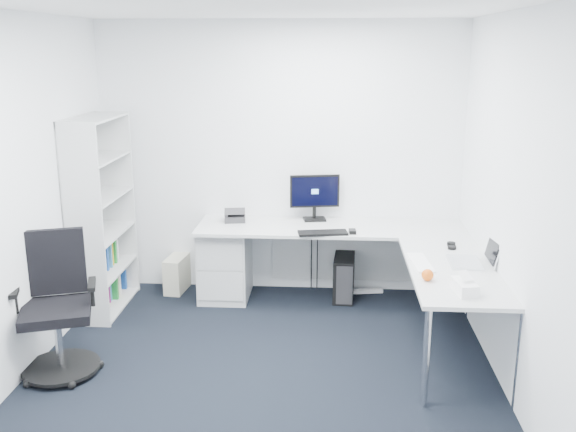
# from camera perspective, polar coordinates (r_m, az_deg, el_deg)

# --- Properties ---
(ground) EXTENTS (4.20, 4.20, 0.00)m
(ground) POSITION_cam_1_polar(r_m,az_deg,el_deg) (4.89, -2.66, -15.20)
(ground) COLOR black
(ceiling) EXTENTS (4.20, 4.20, 0.00)m
(ceiling) POSITION_cam_1_polar(r_m,az_deg,el_deg) (4.24, -3.12, 18.26)
(ceiling) COLOR white
(wall_back) EXTENTS (3.60, 0.02, 2.70)m
(wall_back) POSITION_cam_1_polar(r_m,az_deg,el_deg) (6.41, -0.72, 5.03)
(wall_back) COLOR white
(wall_back) RESTS_ON ground
(wall_front) EXTENTS (3.60, 0.02, 2.70)m
(wall_front) POSITION_cam_1_polar(r_m,az_deg,el_deg) (2.42, -8.69, -12.32)
(wall_front) COLOR white
(wall_front) RESTS_ON ground
(wall_left) EXTENTS (0.02, 4.20, 2.70)m
(wall_left) POSITION_cam_1_polar(r_m,az_deg,el_deg) (4.91, -24.22, 0.62)
(wall_left) COLOR white
(wall_left) RESTS_ON ground
(wall_right) EXTENTS (0.02, 4.20, 2.70)m
(wall_right) POSITION_cam_1_polar(r_m,az_deg,el_deg) (4.53, 20.36, -0.10)
(wall_right) COLOR white
(wall_right) RESTS_ON ground
(l_desk) EXTENTS (2.64, 1.48, 0.77)m
(l_desk) POSITION_cam_1_polar(r_m,az_deg,el_deg) (5.97, 4.07, -5.38)
(l_desk) COLOR silver
(l_desk) RESTS_ON ground
(drawer_pedestal) EXTENTS (0.48, 0.59, 0.73)m
(drawer_pedestal) POSITION_cam_1_polar(r_m,az_deg,el_deg) (6.44, -5.61, -4.05)
(drawer_pedestal) COLOR silver
(drawer_pedestal) RESTS_ON ground
(bookshelf) EXTENTS (0.36, 0.92, 1.84)m
(bookshelf) POSITION_cam_1_polar(r_m,az_deg,el_deg) (6.23, -16.27, 0.07)
(bookshelf) COLOR silver
(bookshelf) RESTS_ON ground
(task_chair) EXTENTS (0.78, 0.78, 1.09)m
(task_chair) POSITION_cam_1_polar(r_m,az_deg,el_deg) (5.17, -19.96, -7.65)
(task_chair) COLOR black
(task_chair) RESTS_ON ground
(black_pc_tower) EXTENTS (0.22, 0.45, 0.43)m
(black_pc_tower) POSITION_cam_1_polar(r_m,az_deg,el_deg) (6.44, 4.99, -5.46)
(black_pc_tower) COLOR black
(black_pc_tower) RESTS_ON ground
(beige_pc_tower) EXTENTS (0.21, 0.40, 0.36)m
(beige_pc_tower) POSITION_cam_1_polar(r_m,az_deg,el_deg) (6.72, -9.83, -5.07)
(beige_pc_tower) COLOR beige
(beige_pc_tower) RESTS_ON ground
(power_strip) EXTENTS (0.34, 0.11, 0.04)m
(power_strip) POSITION_cam_1_polar(r_m,az_deg,el_deg) (6.66, 6.99, -6.64)
(power_strip) COLOR white
(power_strip) RESTS_ON ground
(monitor) EXTENTS (0.51, 0.24, 0.47)m
(monitor) POSITION_cam_1_polar(r_m,az_deg,el_deg) (6.33, 2.39, 1.69)
(monitor) COLOR black
(monitor) RESTS_ON l_desk
(black_keyboard) EXTENTS (0.47, 0.23, 0.02)m
(black_keyboard) POSITION_cam_1_polar(r_m,az_deg,el_deg) (5.92, 3.11, -1.51)
(black_keyboard) COLOR black
(black_keyboard) RESTS_ON l_desk
(mouse) EXTENTS (0.07, 0.11, 0.03)m
(mouse) POSITION_cam_1_polar(r_m,az_deg,el_deg) (5.96, 5.75, -1.38)
(mouse) COLOR black
(mouse) RESTS_ON l_desk
(desk_phone) EXTENTS (0.23, 0.23, 0.14)m
(desk_phone) POSITION_cam_1_polar(r_m,az_deg,el_deg) (6.35, -4.75, 0.17)
(desk_phone) COLOR #2A2A2C
(desk_phone) RESTS_ON l_desk
(laptop) EXTENTS (0.37, 0.36, 0.25)m
(laptop) POSITION_cam_1_polar(r_m,az_deg,el_deg) (5.27, 15.50, -2.79)
(laptop) COLOR silver
(laptop) RESTS_ON l_desk
(white_keyboard) EXTENTS (0.17, 0.47, 0.02)m
(white_keyboard) POSITION_cam_1_polar(r_m,az_deg,el_deg) (5.23, 11.70, -4.08)
(white_keyboard) COLOR white
(white_keyboard) RESTS_ON l_desk
(headphones) EXTENTS (0.13, 0.18, 0.04)m
(headphones) POSITION_cam_1_polar(r_m,az_deg,el_deg) (5.70, 14.34, -2.48)
(headphones) COLOR black
(headphones) RESTS_ON l_desk
(orange_fruit) EXTENTS (0.09, 0.09, 0.09)m
(orange_fruit) POSITION_cam_1_polar(r_m,az_deg,el_deg) (4.85, 12.30, -5.15)
(orange_fruit) COLOR orange
(orange_fruit) RESTS_ON l_desk
(tissue_box) EXTENTS (0.17, 0.26, 0.09)m
(tissue_box) POSITION_cam_1_polar(r_m,az_deg,el_deg) (4.69, 15.40, -6.10)
(tissue_box) COLOR white
(tissue_box) RESTS_ON l_desk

